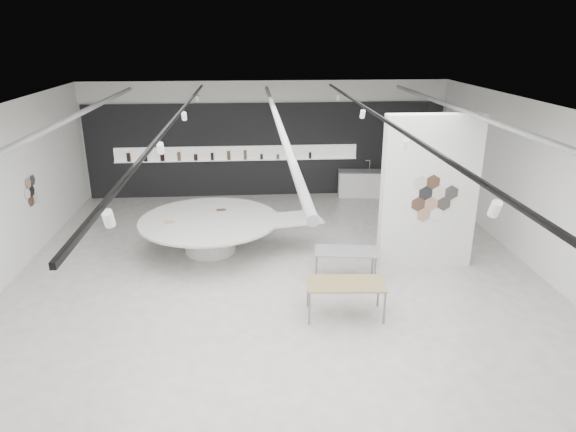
{
  "coord_description": "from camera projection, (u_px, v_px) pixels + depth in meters",
  "views": [
    {
      "loc": [
        -0.57,
        -9.94,
        5.29
      ],
      "look_at": [
        0.27,
        1.2,
        1.25
      ],
      "focal_mm": 32.0,
      "sensor_mm": 36.0,
      "label": 1
    }
  ],
  "objects": [
    {
      "name": "room",
      "position": [
        274.0,
        199.0,
        10.45
      ],
      "size": [
        12.02,
        14.02,
        3.82
      ],
      "color": "beige",
      "rests_on": "ground"
    },
    {
      "name": "back_wall_display",
      "position": [
        264.0,
        150.0,
        17.13
      ],
      "size": [
        11.8,
        0.27,
        3.1
      ],
      "color": "black",
      "rests_on": "ground"
    },
    {
      "name": "partition_column",
      "position": [
        429.0,
        193.0,
        11.73
      ],
      "size": [
        2.2,
        0.38,
        3.6
      ],
      "color": "white",
      "rests_on": "ground"
    },
    {
      "name": "display_island",
      "position": [
        213.0,
        230.0,
        12.89
      ],
      "size": [
        4.9,
        4.09,
        0.89
      ],
      "rotation": [
        0.0,
        0.0,
        0.19
      ],
      "color": "white",
      "rests_on": "ground"
    },
    {
      "name": "sample_table_wood",
      "position": [
        346.0,
        285.0,
        9.93
      ],
      "size": [
        1.55,
        0.85,
        0.7
      ],
      "rotation": [
        0.0,
        0.0,
        -0.07
      ],
      "color": "olive",
      "rests_on": "ground"
    },
    {
      "name": "sample_table_stone",
      "position": [
        346.0,
        253.0,
        11.41
      ],
      "size": [
        1.45,
        0.87,
        0.7
      ],
      "rotation": [
        0.0,
        0.0,
        -0.15
      ],
      "color": "gray",
      "rests_on": "ground"
    },
    {
      "name": "kitchen_counter",
      "position": [
        361.0,
        183.0,
        17.35
      ],
      "size": [
        1.59,
        0.77,
        1.21
      ],
      "rotation": [
        0.0,
        0.0,
        -0.11
      ],
      "color": "white",
      "rests_on": "ground"
    }
  ]
}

